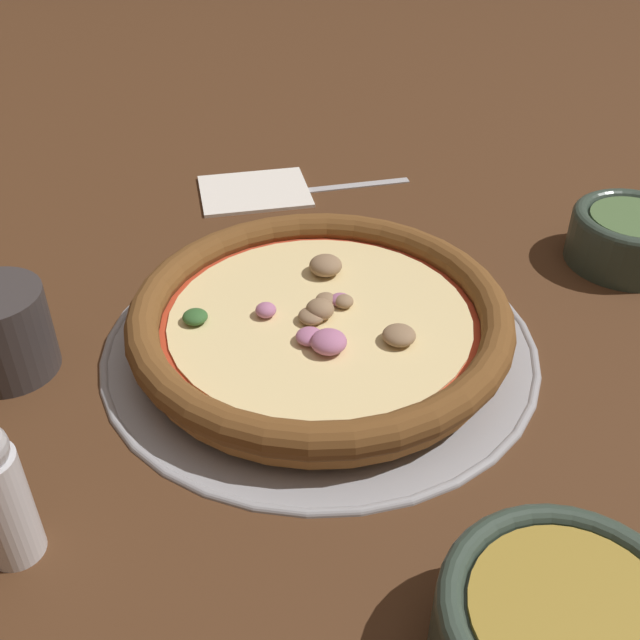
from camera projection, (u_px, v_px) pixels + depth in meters
ground_plane at (320, 345)px, 0.67m from camera, size 3.00×3.00×0.00m
pizza_tray at (320, 341)px, 0.67m from camera, size 0.39×0.39×0.01m
pizza at (320, 319)px, 0.65m from camera, size 0.34×0.34×0.04m
bowl_near at (565, 636)px, 0.41m from camera, size 0.15×0.15×0.06m
bowl_far at (630, 235)px, 0.77m from camera, size 0.12×0.12×0.06m
drinking_cup at (1, 332)px, 0.62m from camera, size 0.08×0.08×0.08m
napkin at (254, 190)px, 0.91m from camera, size 0.16×0.15×0.01m
fork at (333, 187)px, 0.92m from camera, size 0.16×0.09×0.00m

